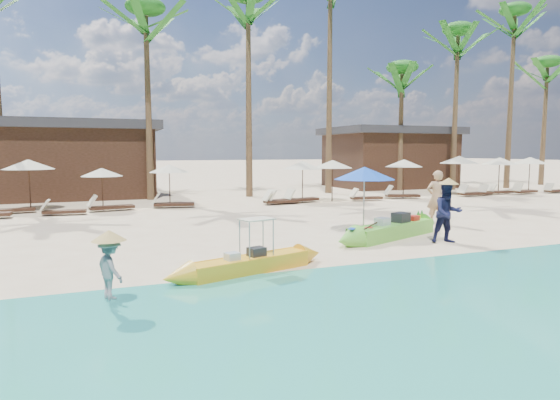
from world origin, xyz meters
name	(u,v)px	position (x,y,z in m)	size (l,w,h in m)	color
ground	(326,244)	(0.00, 0.00, 0.00)	(240.00, 240.00, 0.00)	beige
wet_sand_strip	(448,293)	(0.00, -5.00, 0.00)	(240.00, 4.50, 0.01)	tan
green_canoe	(392,230)	(2.31, 0.10, 0.24)	(5.42, 2.47, 0.72)	#65C53C
yellow_canoe	(250,264)	(-2.97, -2.24, 0.19)	(4.39, 1.49, 1.16)	yellow
tourist	(436,198)	(5.27, 1.71, 0.97)	(0.71, 0.46, 1.93)	tan
vendor_green	(447,213)	(3.28, -1.16, 0.87)	(0.85, 0.66, 1.75)	#16193D
vendor_yellow	(110,268)	(-5.83, -3.68, 0.70)	(0.67, 0.39, 1.04)	gray
blue_umbrella	(364,173)	(1.93, 1.14, 1.92)	(1.97, 1.97, 2.12)	#99999E
resort_parasol_3	(28,164)	(-8.83, 11.56, 2.03)	(2.19, 2.19, 2.25)	#3C2318
lounger_3_right	(9,209)	(-9.51, 10.53, 0.20)	(1.80, 0.67, 0.60)	#3C2318
resort_parasol_4	(102,172)	(-5.82, 10.24, 1.69)	(1.82, 1.82, 1.88)	#3C2318
lounger_4_left	(61,210)	(-7.44, 9.22, 0.20)	(1.76, 0.65, 0.59)	#3C2318
lounger_4_right	(108,206)	(-5.60, 9.93, 0.22)	(2.02, 0.90, 0.66)	#3C2318
resort_parasol_5	(169,168)	(-2.77, 11.18, 1.78)	(1.92, 1.92, 1.98)	#3C2318
lounger_5_left	(171,203)	(-2.87, 10.13, 0.22)	(2.01, 0.94, 0.66)	#3C2318
resort_parasol_6	(303,165)	(3.80, 10.17, 1.90)	(2.05, 2.05, 2.11)	#3C2318
lounger_6_left	(280,199)	(2.44, 9.82, 0.22)	(2.01, 1.17, 0.65)	#3C2318
lounger_6_right	(278,200)	(2.25, 9.59, 0.20)	(1.80, 0.66, 0.60)	#3C2318
resort_parasol_7	(332,164)	(5.35, 9.86, 1.95)	(2.10, 2.10, 2.16)	#3C2318
lounger_7_left	(300,199)	(3.54, 9.91, 0.22)	(2.00, 1.02, 0.65)	#3C2318
lounger_7_right	(364,197)	(7.12, 9.57, 0.20)	(1.80, 0.74, 0.60)	#3C2318
resort_parasol_8	(404,163)	(9.89, 10.01, 1.95)	(2.10, 2.10, 2.16)	#3C2318
lounger_8_left	(400,195)	(9.58, 9.86, 0.22)	(2.01, 1.14, 0.65)	#3C2318
resort_parasol_9	(459,160)	(14.10, 10.40, 2.11)	(2.27, 2.27, 2.33)	#3C2318
lounger_9_left	(471,193)	(14.18, 9.45, 0.21)	(1.87, 0.67, 0.63)	#3C2318
lounger_9_right	(488,192)	(15.73, 9.71, 0.19)	(1.71, 0.95, 0.56)	#3C2318
resort_parasol_10	(500,161)	(16.91, 10.06, 2.01)	(2.17, 2.17, 2.23)	#3C2318
lounger_10_left	(499,191)	(16.71, 9.79, 0.19)	(1.72, 0.58, 0.58)	#3C2318
lounger_10_right	(524,191)	(18.24, 9.38, 0.21)	(1.90, 0.82, 0.62)	#3C2318
resort_parasol_11	(530,160)	(20.33, 10.84, 2.01)	(2.16, 2.16, 2.23)	#3C2318
lounger_11_left	(555,190)	(20.64, 9.20, 0.19)	(1.71, 0.65, 0.57)	#3C2318
palm_3	(146,37)	(-3.36, 14.27, 8.58)	(2.08, 2.08, 10.52)	brown
palm_4	(248,28)	(2.15, 14.01, 9.45)	(2.08, 2.08, 11.70)	brown
palm_5	(330,15)	(7.45, 14.38, 10.82)	(2.08, 2.08, 13.60)	brown
palm_6	(402,83)	(12.84, 14.52, 7.05)	(2.08, 2.08, 8.51)	brown
palm_7	(457,55)	(16.57, 13.68, 8.99)	(2.08, 2.08, 11.08)	brown
palm_8	(514,41)	(21.07, 13.33, 10.18)	(2.08, 2.08, 12.70)	brown
palm_9	(547,79)	(26.21, 14.81, 8.06)	(2.08, 2.08, 9.82)	brown
pavilion_west	(59,159)	(-8.00, 17.50, 2.19)	(10.80, 6.60, 4.30)	#3C2318
pavilion_east	(389,157)	(14.00, 17.50, 2.20)	(8.80, 6.60, 4.30)	#3C2318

